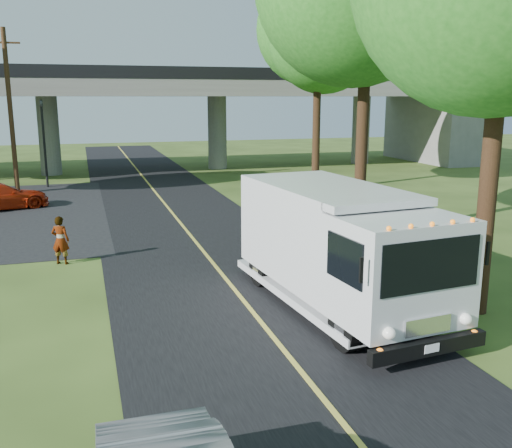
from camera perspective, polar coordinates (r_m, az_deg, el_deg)
name	(u,v)px	position (r m, az deg, el deg)	size (l,w,h in m)	color
ground	(288,356)	(12.36, 3.20, -13.08)	(120.00, 120.00, 0.00)	#334719
road	(196,243)	(21.48, -6.00, -1.87)	(7.00, 90.00, 0.02)	black
lane_line	(196,242)	(21.48, -6.01, -1.82)	(0.12, 90.00, 0.01)	gold
overpass	(135,108)	(42.63, -11.96, 11.25)	(54.00, 10.00, 7.30)	slate
traffic_signal	(44,134)	(36.57, -20.48, 8.43)	(0.18, 0.22, 5.20)	black
utility_pole	(10,111)	(34.64, -23.35, 10.33)	(1.60, 0.26, 9.00)	#472D19
tree_right_far	(323,42)	(33.12, 6.71, 17.62)	(5.77, 5.67, 10.99)	#382314
step_van	(338,244)	(14.61, 8.24, -2.03)	(3.43, 7.66, 3.12)	silver
pedestrian	(60,240)	(19.59, -18.97, -1.54)	(0.58, 0.38, 1.60)	gray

